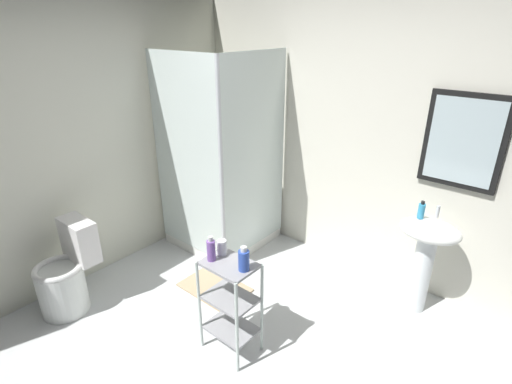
% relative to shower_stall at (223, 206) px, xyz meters
% --- Properties ---
extents(ground_plane, '(4.20, 4.20, 0.02)m').
position_rel_shower_stall_xyz_m(ground_plane, '(1.20, -1.22, -0.47)').
color(ground_plane, silver).
extents(wall_back, '(4.20, 0.14, 2.50)m').
position_rel_shower_stall_xyz_m(wall_back, '(1.21, 0.63, 0.79)').
color(wall_back, silver).
rests_on(wall_back, ground_plane).
extents(wall_left, '(0.10, 4.20, 2.50)m').
position_rel_shower_stall_xyz_m(wall_left, '(-0.65, -1.22, 0.79)').
color(wall_left, silver).
rests_on(wall_left, ground_plane).
extents(shower_stall, '(0.92, 0.92, 2.00)m').
position_rel_shower_stall_xyz_m(shower_stall, '(0.00, 0.00, 0.00)').
color(shower_stall, white).
rests_on(shower_stall, ground_plane).
extents(pedestal_sink, '(0.46, 0.37, 0.81)m').
position_rel_shower_stall_xyz_m(pedestal_sink, '(1.95, 0.30, 0.12)').
color(pedestal_sink, white).
rests_on(pedestal_sink, ground_plane).
extents(sink_faucet, '(0.03, 0.03, 0.10)m').
position_rel_shower_stall_xyz_m(sink_faucet, '(1.95, 0.42, 0.40)').
color(sink_faucet, silver).
rests_on(sink_faucet, pedestal_sink).
extents(toilet, '(0.37, 0.49, 0.76)m').
position_rel_shower_stall_xyz_m(toilet, '(-0.28, -1.54, -0.15)').
color(toilet, white).
rests_on(toilet, ground_plane).
extents(storage_cart, '(0.38, 0.28, 0.74)m').
position_rel_shower_stall_xyz_m(storage_cart, '(1.06, -1.01, -0.03)').
color(storage_cart, silver).
rests_on(storage_cart, ground_plane).
extents(hand_soap_bottle, '(0.05, 0.05, 0.14)m').
position_rel_shower_stall_xyz_m(hand_soap_bottle, '(1.85, 0.33, 0.41)').
color(hand_soap_bottle, '#389ED1').
rests_on(hand_soap_bottle, pedestal_sink).
extents(conditioner_bottle_purple, '(0.06, 0.06, 0.18)m').
position_rel_shower_stall_xyz_m(conditioner_bottle_purple, '(0.94, -1.06, 0.36)').
color(conditioner_bottle_purple, '#7F54AD').
rests_on(conditioner_bottle_purple, storage_cart).
extents(shampoo_bottle_blue, '(0.07, 0.07, 0.17)m').
position_rel_shower_stall_xyz_m(shampoo_bottle_blue, '(1.18, -1.00, 0.35)').
color(shampoo_bottle_blue, '#2D4EB7').
rests_on(shampoo_bottle_blue, storage_cart).
extents(rinse_cup, '(0.07, 0.07, 0.11)m').
position_rel_shower_stall_xyz_m(rinse_cup, '(0.94, -0.96, 0.33)').
color(rinse_cup, silver).
rests_on(rinse_cup, storage_cart).
extents(bath_mat, '(0.60, 0.40, 0.02)m').
position_rel_shower_stall_xyz_m(bath_mat, '(0.47, -0.60, -0.45)').
color(bath_mat, tan).
rests_on(bath_mat, ground_plane).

